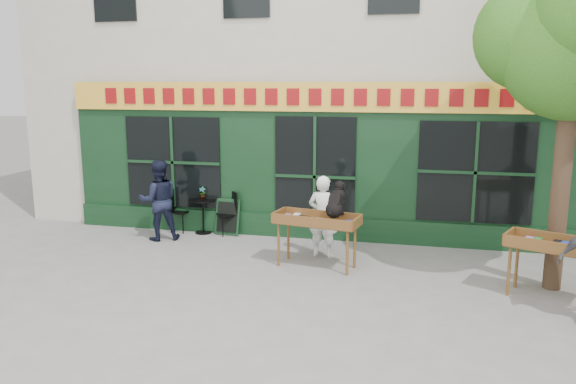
{
  "coord_description": "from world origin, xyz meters",
  "views": [
    {
      "loc": [
        2.1,
        -9.11,
        3.28
      ],
      "look_at": [
        -0.15,
        0.5,
        1.36
      ],
      "focal_mm": 35.0,
      "sensor_mm": 36.0,
      "label": 1
    }
  ],
  "objects_px": {
    "book_cart_right": "(560,249)",
    "man_left": "(159,200)",
    "woman": "(323,216)",
    "book_cart_center": "(317,223)",
    "dog": "(336,199)",
    "bistro_table": "(203,209)"
  },
  "relations": [
    {
      "from": "book_cart_center",
      "to": "bistro_table",
      "type": "xyz_separation_m",
      "value": [
        -2.86,
        1.72,
        -0.28
      ]
    },
    {
      "from": "dog",
      "to": "bistro_table",
      "type": "height_order",
      "value": "dog"
    },
    {
      "from": "book_cart_right",
      "to": "man_left",
      "type": "xyz_separation_m",
      "value": [
        -7.42,
        1.77,
        0.03
      ]
    },
    {
      "from": "bistro_table",
      "to": "book_cart_right",
      "type": "bearing_deg",
      "value": -20.11
    },
    {
      "from": "woman",
      "to": "man_left",
      "type": "height_order",
      "value": "man_left"
    },
    {
      "from": "book_cart_right",
      "to": "man_left",
      "type": "relative_size",
      "value": 0.95
    },
    {
      "from": "woman",
      "to": "bistro_table",
      "type": "height_order",
      "value": "woman"
    },
    {
      "from": "woman",
      "to": "dog",
      "type": "bearing_deg",
      "value": 126.86
    },
    {
      "from": "dog",
      "to": "woman",
      "type": "xyz_separation_m",
      "value": [
        -0.35,
        0.7,
        -0.5
      ]
    },
    {
      "from": "man_left",
      "to": "woman",
      "type": "bearing_deg",
      "value": 143.87
    },
    {
      "from": "woman",
      "to": "book_cart_center",
      "type": "bearing_deg",
      "value": 100.3
    },
    {
      "from": "book_cart_center",
      "to": "woman",
      "type": "bearing_deg",
      "value": 100.3
    },
    {
      "from": "book_cart_center",
      "to": "book_cart_right",
      "type": "bearing_deg",
      "value": -0.6
    },
    {
      "from": "woman",
      "to": "book_cart_right",
      "type": "relative_size",
      "value": 0.97
    },
    {
      "from": "bistro_table",
      "to": "woman",
      "type": "bearing_deg",
      "value": -20.47
    },
    {
      "from": "book_cart_right",
      "to": "man_left",
      "type": "bearing_deg",
      "value": -169.93
    },
    {
      "from": "book_cart_right",
      "to": "woman",
      "type": "bearing_deg",
      "value": -176.38
    },
    {
      "from": "book_cart_right",
      "to": "book_cart_center",
      "type": "bearing_deg",
      "value": -167.43
    },
    {
      "from": "dog",
      "to": "man_left",
      "type": "relative_size",
      "value": 0.35
    },
    {
      "from": "book_cart_center",
      "to": "dog",
      "type": "bearing_deg",
      "value": 2.17
    },
    {
      "from": "woman",
      "to": "book_cart_right",
      "type": "bearing_deg",
      "value": 170.45
    },
    {
      "from": "dog",
      "to": "bistro_table",
      "type": "xyz_separation_m",
      "value": [
        -3.21,
        1.77,
        -0.75
      ]
    }
  ]
}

